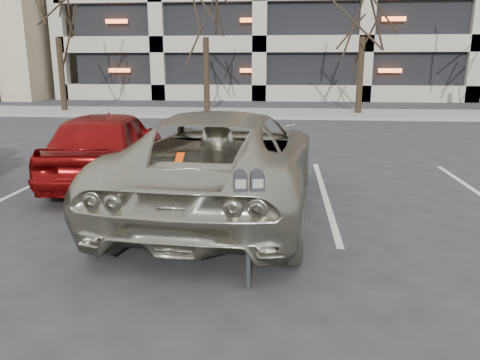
# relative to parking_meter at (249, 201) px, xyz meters

# --- Properties ---
(ground) EXTENTS (140.00, 140.00, 0.00)m
(ground) POSITION_rel_parking_meter_xyz_m (-0.31, 1.47, -0.96)
(ground) COLOR #28282B
(ground) RESTS_ON ground
(sidewalk) EXTENTS (80.00, 4.00, 0.12)m
(sidewalk) POSITION_rel_parking_meter_xyz_m (-0.31, 17.47, -0.90)
(sidewalk) COLOR gray
(sidewalk) RESTS_ON ground
(stall_lines) EXTENTS (16.90, 5.20, 0.00)m
(stall_lines) POSITION_rel_parking_meter_xyz_m (-1.71, 3.77, -0.95)
(stall_lines) COLOR silver
(stall_lines) RESTS_ON ground
(parking_meter) EXTENTS (0.34, 0.18, 1.25)m
(parking_meter) POSITION_rel_parking_meter_xyz_m (0.00, 0.00, 0.00)
(parking_meter) COLOR black
(parking_meter) RESTS_ON ground
(suv_silver) EXTENTS (3.00, 5.91, 1.61)m
(suv_silver) POSITION_rel_parking_meter_xyz_m (-0.61, 2.76, -0.16)
(suv_silver) COLOR #A6A28D
(suv_silver) RESTS_ON ground
(car_red) EXTENTS (2.15, 4.42, 1.45)m
(car_red) POSITION_rel_parking_meter_xyz_m (-3.14, 4.41, -0.23)
(car_red) COLOR maroon
(car_red) RESTS_ON ground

